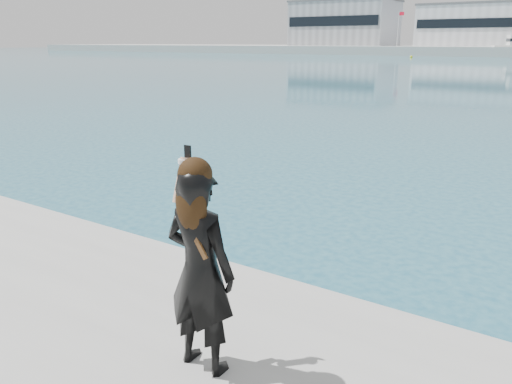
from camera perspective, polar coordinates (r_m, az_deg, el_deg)
warehouse_grey_left at (r=143.12m, az=10.07°, el=18.46°), size 26.52×16.36×11.50m
warehouse_white at (r=133.27m, az=23.76°, el=17.07°), size 24.48×15.35×9.50m
flagpole_left at (r=130.45m, az=15.98°, el=17.74°), size 1.28×0.16×8.00m
buoy_far at (r=106.70m, az=17.32°, el=14.45°), size 0.50×0.50×0.50m
woman at (r=3.48m, az=-6.46°, el=-8.28°), size 0.55×0.37×1.58m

